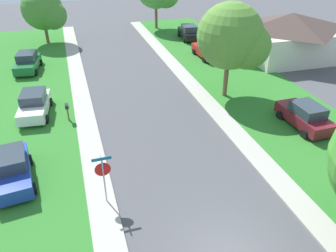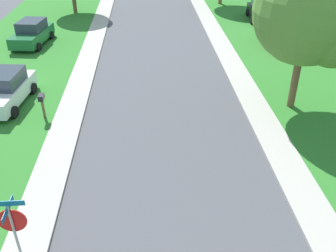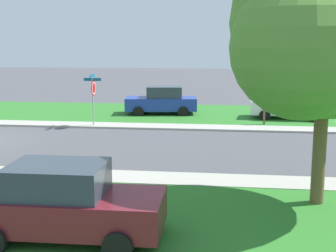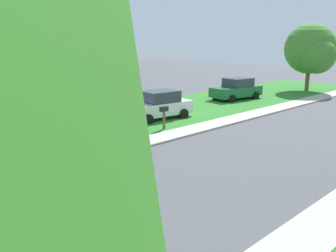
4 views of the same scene
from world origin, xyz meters
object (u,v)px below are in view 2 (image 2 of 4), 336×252
(stop_sign_far_corner, at_px, (13,226))
(car_white_across_road, at_px, (5,89))
(car_green_far_down_street, at_px, (32,33))
(mailbox, at_px, (42,100))
(tree_sidewalk_mid, at_px, (315,16))
(car_red_driveway_right, at_px, (281,36))
(car_black_near_corner, at_px, (261,11))

(stop_sign_far_corner, distance_m, car_white_across_road, 11.19)
(car_green_far_down_street, height_order, mailbox, car_green_far_down_street)
(car_white_across_road, bearing_deg, mailbox, -35.96)
(tree_sidewalk_mid, distance_m, mailbox, 13.14)
(stop_sign_far_corner, xyz_separation_m, tree_sidewalk_mid, (11.20, 9.17, 2.84))
(car_red_driveway_right, height_order, mailbox, car_red_driveway_right)
(tree_sidewalk_mid, bearing_deg, stop_sign_far_corner, -140.69)
(car_black_near_corner, xyz_separation_m, tree_sidewalk_mid, (-2.46, -16.00, 3.86))
(car_green_far_down_street, xyz_separation_m, car_red_driveway_right, (17.73, -1.67, 0.00))
(car_black_near_corner, relative_size, car_green_far_down_street, 0.99)
(stop_sign_far_corner, distance_m, mailbox, 9.06)
(car_white_across_road, distance_m, car_green_far_down_street, 9.45)
(tree_sidewalk_mid, bearing_deg, car_red_driveway_right, 77.83)
(stop_sign_far_corner, relative_size, car_green_far_down_street, 0.61)
(car_green_far_down_street, distance_m, tree_sidewalk_mid, 19.48)
(mailbox, bearing_deg, tree_sidewalk_mid, 1.20)
(car_red_driveway_right, bearing_deg, car_green_far_down_street, 174.61)
(car_black_near_corner, bearing_deg, car_green_far_down_street, -163.98)
(car_red_driveway_right, bearing_deg, mailbox, -147.29)
(stop_sign_far_corner, height_order, mailbox, stop_sign_far_corner)
(car_black_near_corner, relative_size, car_red_driveway_right, 1.03)
(car_white_across_road, relative_size, mailbox, 3.41)
(car_green_far_down_street, xyz_separation_m, tree_sidewalk_mid, (15.77, -10.76, 3.86))
(car_green_far_down_street, bearing_deg, mailbox, -73.97)
(car_green_far_down_street, relative_size, tree_sidewalk_mid, 0.61)
(stop_sign_far_corner, height_order, car_white_across_road, stop_sign_far_corner)
(car_black_near_corner, distance_m, tree_sidewalk_mid, 16.64)
(car_green_far_down_street, bearing_deg, tree_sidewalk_mid, -34.31)
(car_black_near_corner, height_order, tree_sidewalk_mid, tree_sidewalk_mid)
(car_white_across_road, height_order, car_green_far_down_street, same)
(car_white_across_road, relative_size, car_black_near_corner, 1.00)
(car_white_across_road, height_order, car_red_driveway_right, same)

